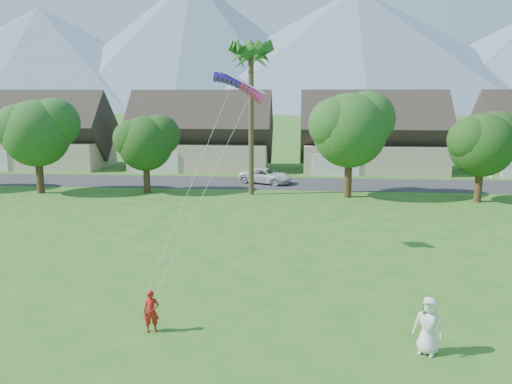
# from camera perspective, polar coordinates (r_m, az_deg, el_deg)

# --- Properties ---
(street) EXTENTS (90.00, 7.00, 0.01)m
(street) POSITION_cam_1_polar(r_m,az_deg,el_deg) (47.44, 2.49, 1.00)
(street) COLOR #2D2D30
(street) RESTS_ON ground
(kite_flyer) EXTENTS (0.62, 0.47, 1.53)m
(kite_flyer) POSITION_cam_1_polar(r_m,az_deg,el_deg) (18.36, -11.88, -13.22)
(kite_flyer) COLOR #B41B14
(kite_flyer) RESTS_ON ground
(watcher) EXTENTS (1.11, 0.97, 1.92)m
(watcher) POSITION_cam_1_polar(r_m,az_deg,el_deg) (17.46, 19.10, -14.23)
(watcher) COLOR silver
(watcher) RESTS_ON ground
(parked_car) EXTENTS (5.59, 4.04, 1.41)m
(parked_car) POSITION_cam_1_polar(r_m,az_deg,el_deg) (47.38, 1.13, 1.86)
(parked_car) COLOR silver
(parked_car) RESTS_ON ground
(mountain_ridge) EXTENTS (540.00, 240.00, 70.00)m
(mountain_ridge) POSITION_cam_1_polar(r_m,az_deg,el_deg) (273.61, 6.93, 15.27)
(mountain_ridge) COLOR slate
(mountain_ridge) RESTS_ON ground
(houses_row) EXTENTS (72.75, 8.19, 8.86)m
(houses_row) POSITION_cam_1_polar(r_m,az_deg,el_deg) (55.90, 3.43, 6.06)
(houses_row) COLOR beige
(houses_row) RESTS_ON ground
(tree_row) EXTENTS (62.27, 6.67, 8.45)m
(tree_row) POSITION_cam_1_polar(r_m,az_deg,el_deg) (40.85, 0.57, 6.30)
(tree_row) COLOR #47301C
(tree_row) RESTS_ON ground
(fan_palm) EXTENTS (3.00, 3.00, 13.80)m
(fan_palm) POSITION_cam_1_polar(r_m,az_deg,el_deg) (41.53, -0.58, 15.93)
(fan_palm) COLOR #4C3D26
(fan_palm) RESTS_ON ground
(parafoil_kite) EXTENTS (2.81, 1.14, 0.50)m
(parafoil_kite) POSITION_cam_1_polar(r_m,az_deg,el_deg) (25.69, -1.83, 12.18)
(parafoil_kite) COLOR #3A16AB
(parafoil_kite) RESTS_ON ground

